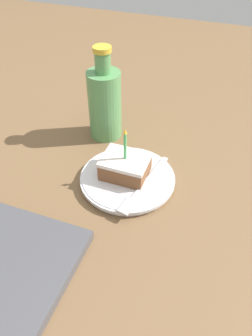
{
  "coord_description": "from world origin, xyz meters",
  "views": [
    {
      "loc": [
        0.47,
        0.18,
        0.52
      ],
      "look_at": [
        -0.03,
        -0.0,
        0.04
      ],
      "focal_mm": 35.0,
      "sensor_mm": 36.0,
      "label": 1
    }
  ],
  "objects_px": {
    "marble_board": "(3,267)",
    "plate": "(126,178)",
    "cake_slice": "(125,166)",
    "fork": "(143,187)",
    "bottle": "(105,102)"
  },
  "relations": [
    {
      "from": "marble_board",
      "to": "plate",
      "type": "bearing_deg",
      "value": 156.52
    },
    {
      "from": "cake_slice",
      "to": "marble_board",
      "type": "bearing_deg",
      "value": -22.53
    },
    {
      "from": "fork",
      "to": "bottle",
      "type": "bearing_deg",
      "value": -138.15
    },
    {
      "from": "bottle",
      "to": "marble_board",
      "type": "relative_size",
      "value": 0.99
    },
    {
      "from": "cake_slice",
      "to": "plate",
      "type": "bearing_deg",
      "value": 38.53
    },
    {
      "from": "fork",
      "to": "plate",
      "type": "bearing_deg",
      "value": -117.4
    },
    {
      "from": "plate",
      "to": "cake_slice",
      "type": "bearing_deg",
      "value": -141.47
    },
    {
      "from": "plate",
      "to": "fork",
      "type": "distance_m",
      "value": 0.05
    },
    {
      "from": "plate",
      "to": "marble_board",
      "type": "bearing_deg",
      "value": -23.48
    },
    {
      "from": "plate",
      "to": "fork",
      "type": "bearing_deg",
      "value": 62.6
    },
    {
      "from": "plate",
      "to": "fork",
      "type": "height_order",
      "value": "fork"
    },
    {
      "from": "cake_slice",
      "to": "fork",
      "type": "height_order",
      "value": "cake_slice"
    },
    {
      "from": "cake_slice",
      "to": "bottle",
      "type": "bearing_deg",
      "value": -143.75
    },
    {
      "from": "plate",
      "to": "cake_slice",
      "type": "height_order",
      "value": "cake_slice"
    },
    {
      "from": "plate",
      "to": "marble_board",
      "type": "relative_size",
      "value": 0.89
    }
  ]
}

